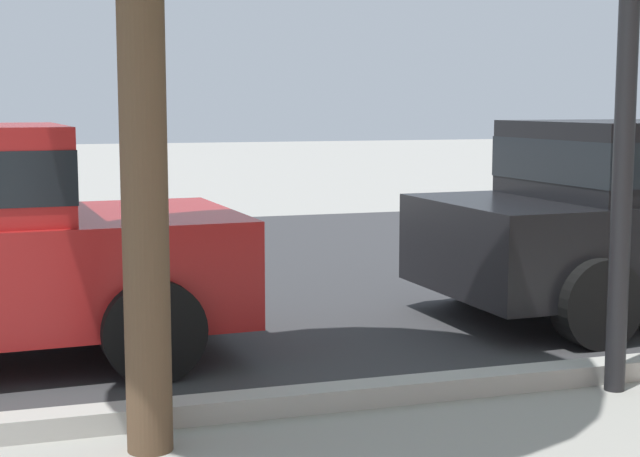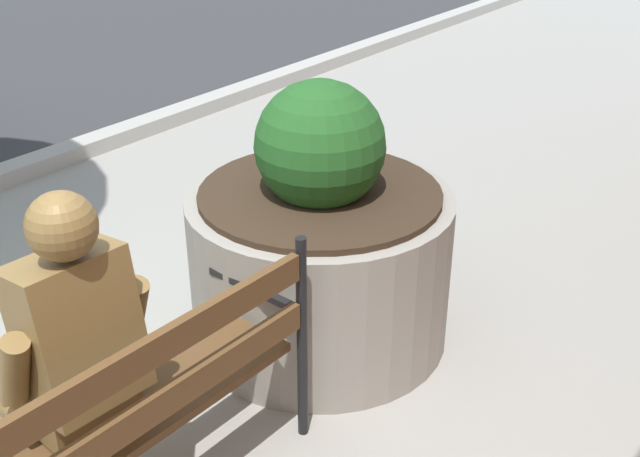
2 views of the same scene
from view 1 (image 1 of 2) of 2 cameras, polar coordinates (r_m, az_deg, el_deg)
name	(u,v)px [view 1 (image 1 of 2)]	position (r m, az deg, el deg)	size (l,w,h in m)	color
street_surface	(519,255)	(11.17, 11.64, -1.51)	(60.00, 9.00, 0.01)	#38383A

